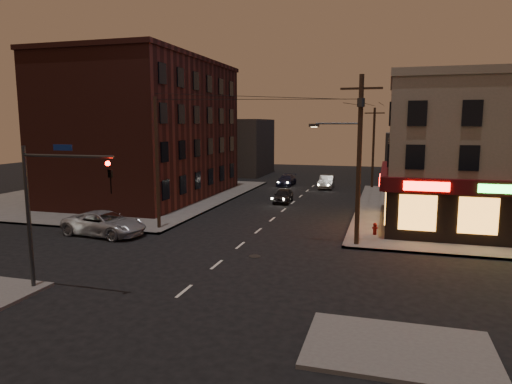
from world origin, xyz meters
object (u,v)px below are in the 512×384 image
(suv_cross, at_px, (105,223))
(sedan_far, at_px, (286,180))
(sedan_near, at_px, (283,196))
(sedan_mid, at_px, (326,182))
(fire_hydrant, at_px, (375,228))

(suv_cross, bearing_deg, sedan_far, -5.78)
(sedan_near, relative_size, sedan_far, 0.87)
(sedan_near, bearing_deg, suv_cross, -121.19)
(sedan_mid, xyz_separation_m, sedan_far, (-4.93, 0.98, -0.10))
(sedan_far, distance_m, fire_hydrant, 25.61)
(fire_hydrant, bearing_deg, sedan_mid, 105.27)
(fire_hydrant, bearing_deg, suv_cross, -165.35)
(suv_cross, xyz_separation_m, sedan_mid, (11.22, 26.67, -0.05))
(suv_cross, bearing_deg, sedan_mid, -15.79)
(sedan_near, distance_m, sedan_far, 12.16)
(sedan_near, xyz_separation_m, fire_hydrant, (8.69, -11.20, -0.07))
(suv_cross, xyz_separation_m, fire_hydrant, (17.26, 4.51, -0.21))
(sedan_near, bearing_deg, sedan_mid, 73.93)
(fire_hydrant, bearing_deg, sedan_far, 115.39)
(suv_cross, height_order, sedan_far, suv_cross)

